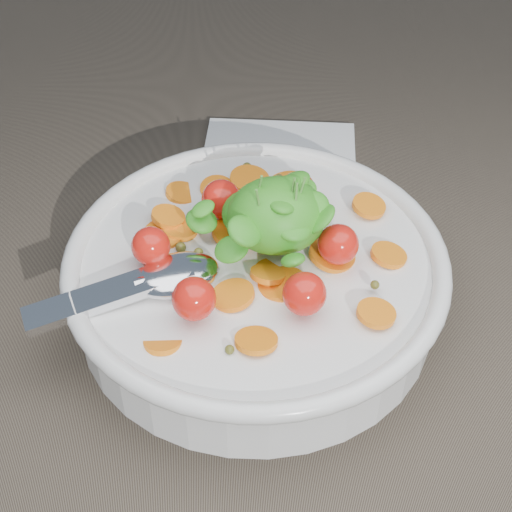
{
  "coord_description": "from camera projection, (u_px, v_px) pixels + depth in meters",
  "views": [
    {
      "loc": [
        -0.03,
        -0.46,
        0.49
      ],
      "look_at": [
        -0.01,
        -0.01,
        0.06
      ],
      "focal_mm": 55.0,
      "sensor_mm": 36.0,
      "label": 1
    }
  ],
  "objects": [
    {
      "name": "bowl",
      "position": [
        256.0,
        277.0,
        0.64
      ],
      "size": [
        0.34,
        0.31,
        0.13
      ],
      "color": "white",
      "rests_on": "ground"
    },
    {
      "name": "napkin",
      "position": [
        279.0,
        161.0,
        0.81
      ],
      "size": [
        0.17,
        0.16,
        0.01
      ],
      "primitive_type": "cube",
      "rotation": [
        0.0,
        0.0,
        -0.13
      ],
      "color": "white",
      "rests_on": "ground"
    },
    {
      "name": "ground",
      "position": [
        262.0,
        299.0,
        0.67
      ],
      "size": [
        6.0,
        6.0,
        0.0
      ],
      "primitive_type": "plane",
      "color": "brown",
      "rests_on": "ground"
    }
  ]
}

